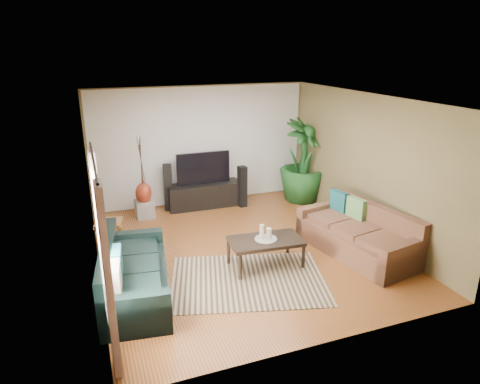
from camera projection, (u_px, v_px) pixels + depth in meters
name	position (u px, v px, depth m)	size (l,w,h in m)	color
floor	(244.00, 250.00, 7.76)	(5.50, 5.50, 0.00)	#955526
ceiling	(244.00, 99.00, 6.88)	(5.50, 5.50, 0.00)	white
wall_back	(201.00, 146.00, 9.76)	(5.00, 5.00, 0.00)	brown
wall_front	(330.00, 246.00, 4.88)	(5.00, 5.00, 0.00)	brown
wall_left	(91.00, 196.00, 6.50)	(5.50, 5.50, 0.00)	brown
wall_right	(366.00, 166.00, 8.15)	(5.50, 5.50, 0.00)	brown
backwall_panel	(201.00, 146.00, 9.75)	(4.90, 4.90, 0.00)	white
window_pane	(97.00, 234.00, 5.07)	(1.80, 1.80, 0.00)	white
curtain_near	(108.00, 283.00, 4.50)	(0.08, 0.35, 2.20)	gray
curtain_far	(100.00, 229.00, 5.83)	(0.08, 0.35, 2.20)	gray
curtain_rod	(93.00, 160.00, 4.79)	(0.03, 0.03, 1.90)	black
sofa_left	(135.00, 269.00, 6.23)	(2.12, 0.91, 0.85)	black
sofa_right	(357.00, 231.00, 7.52)	(2.18, 0.98, 0.85)	brown
area_rug	(248.00, 280.00, 6.75)	(2.41, 1.71, 0.01)	tan
coffee_table	(266.00, 253.00, 7.13)	(1.19, 0.65, 0.49)	black
candle_tray	(266.00, 239.00, 7.05)	(0.37, 0.37, 0.02)	#9C9C96
candle_tall	(262.00, 232.00, 7.01)	(0.08, 0.08, 0.24)	beige
candle_mid	(269.00, 234.00, 6.99)	(0.08, 0.08, 0.18)	beige
candle_short	(268.00, 232.00, 7.09)	(0.08, 0.08, 0.15)	beige
tv_stand	(204.00, 195.00, 9.78)	(1.66, 0.50, 0.55)	black
television	(203.00, 168.00, 9.59)	(1.22, 0.07, 0.72)	black
speaker_left	(168.00, 187.00, 9.52)	(0.19, 0.21, 1.05)	black
speaker_right	(242.00, 187.00, 9.73)	(0.17, 0.19, 0.95)	black
potted_plant	(303.00, 161.00, 9.98)	(1.08, 1.08, 1.92)	#17461A
plant_pot	(301.00, 194.00, 10.25)	(0.36, 0.36, 0.28)	black
pedestal	(145.00, 209.00, 9.19)	(0.37, 0.37, 0.37)	gray
vase	(144.00, 193.00, 9.08)	(0.34, 0.34, 0.48)	maroon
side_table	(110.00, 234.00, 7.85)	(0.46, 0.46, 0.49)	#9A6532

